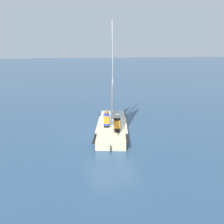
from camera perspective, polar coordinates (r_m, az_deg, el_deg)
The scene contains 4 objects.
ground_plane at distance 10.86m, azimuth 0.00°, elevation -4.88°, with size 260.00×260.00×0.00m, color #2D4C6B.
sailboat_main at distance 10.57m, azimuth -0.01°, elevation -1.03°, with size 4.77×2.84×5.15m.
sailor_helm at distance 10.24m, azimuth -1.40°, elevation -2.48°, with size 0.41×0.38×1.16m.
sailor_crew at distance 9.64m, azimuth 1.33°, elevation -3.58°, with size 0.41×0.38×1.16m.
Camera 1 is at (-9.70, 3.11, 3.78)m, focal length 35.00 mm.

